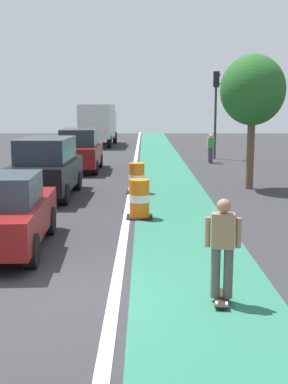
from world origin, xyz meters
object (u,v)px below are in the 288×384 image
object	(u,v)px
parked_suv_second	(48,167)
skateboarder_on_lane	(223,247)
parked_suv_third	(81,150)
parked_sedan_nearest	(2,213)
traffic_barrel_mid	(137,178)
pedestrian_waiting	(211,147)
traffic_barrel_front	(140,199)
pedestrian_crossing	(212,148)
delivery_truck_down_block	(100,122)
street_tree_sidewalk	(253,91)
traffic_light_corner	(217,99)

from	to	relation	value
parked_suv_second	skateboarder_on_lane	bearing A→B (deg)	-63.95
skateboarder_on_lane	parked_suv_third	distance (m)	16.88
parked_sedan_nearest	parked_suv_third	bearing A→B (deg)	90.01
traffic_barrel_mid	pedestrian_waiting	xyz separation A→B (m)	(3.97, 10.03, 0.33)
traffic_barrel_front	pedestrian_crossing	xyz separation A→B (m)	(3.80, 13.46, 0.33)
parked_suv_third	delivery_truck_down_block	distance (m)	15.64
skateboarder_on_lane	parked_suv_second	size ratio (longest dim) A/B	0.37
pedestrian_crossing	parked_suv_second	bearing A→B (deg)	-124.74
parked_sedan_nearest	pedestrian_waiting	world-z (taller)	parked_sedan_nearest
traffic_barrel_front	street_tree_sidewalk	size ratio (longest dim) A/B	0.22
parked_sedan_nearest	skateboarder_on_lane	bearing A→B (deg)	-33.60
parked_sedan_nearest	delivery_truck_down_block	xyz separation A→B (m)	(-0.50, 29.06, 1.01)
parked_suv_second	traffic_barrel_front	bearing A→B (deg)	-45.86
delivery_truck_down_block	traffic_barrel_front	bearing A→B (deg)	-82.40
traffic_barrel_front	traffic_barrel_mid	xyz separation A→B (m)	(-0.14, 4.07, 0.00)
traffic_barrel_front	pedestrian_crossing	distance (m)	13.99
parked_suv_third	street_tree_sidewalk	world-z (taller)	street_tree_sidewalk
traffic_barrel_front	pedestrian_waiting	bearing A→B (deg)	74.78
traffic_barrel_mid	pedestrian_crossing	bearing A→B (deg)	67.23
pedestrian_crossing	street_tree_sidewalk	world-z (taller)	street_tree_sidewalk
parked_suv_third	delivery_truck_down_block	xyz separation A→B (m)	(-0.49, 15.61, 0.81)
parked_sedan_nearest	parked_suv_third	xyz separation A→B (m)	(-0.00, 13.45, 0.20)
parked_suv_second	parked_sedan_nearest	bearing A→B (deg)	-87.60
traffic_barrel_mid	delivery_truck_down_block	xyz separation A→B (m)	(-3.31, 21.78, 1.31)
delivery_truck_down_block	street_tree_sidewalk	xyz separation A→B (m)	(7.60, -20.84, 1.82)
parked_suv_second	delivery_truck_down_block	xyz separation A→B (m)	(-0.22, 22.53, 0.81)
parked_suv_second	street_tree_sidewalk	world-z (taller)	street_tree_sidewalk
parked_suv_third	traffic_barrel_mid	size ratio (longest dim) A/B	4.24
skateboarder_on_lane	parked_suv_second	distance (m)	10.47
traffic_light_corner	traffic_barrel_front	bearing A→B (deg)	-105.35
traffic_barrel_front	traffic_barrel_mid	bearing A→B (deg)	91.93
traffic_barrel_mid	pedestrian_waiting	world-z (taller)	pedestrian_waiting
parked_suv_second	street_tree_sidewalk	xyz separation A→B (m)	(7.37, 1.69, 2.63)
street_tree_sidewalk	pedestrian_waiting	bearing A→B (deg)	91.98
parked_suv_second	delivery_truck_down_block	bearing A→B (deg)	90.57
parked_suv_second	parked_suv_third	bearing A→B (deg)	87.75
parked_suv_third	pedestrian_waiting	bearing A→B (deg)	29.59
skateboarder_on_lane	parked_suv_third	size ratio (longest dim) A/B	0.37
traffic_barrel_front	street_tree_sidewalk	distance (m)	7.23
parked_suv_second	traffic_light_corner	xyz separation A→B (m)	(7.57, 12.51, 2.47)
delivery_truck_down_block	pedestrian_crossing	world-z (taller)	delivery_truck_down_block
pedestrian_crossing	street_tree_sidewalk	size ratio (longest dim) A/B	0.32
street_tree_sidewalk	parked_suv_third	bearing A→B (deg)	143.66
parked_sedan_nearest	street_tree_sidewalk	bearing A→B (deg)	49.19
delivery_truck_down_block	pedestrian_crossing	bearing A→B (deg)	-59.66
parked_sedan_nearest	delivery_truck_down_block	size ratio (longest dim) A/B	0.55
parked_suv_second	traffic_barrel_front	distance (m)	4.66
delivery_truck_down_block	pedestrian_crossing	size ratio (longest dim) A/B	4.75
traffic_light_corner	street_tree_sidewalk	distance (m)	10.83
parked_sedan_nearest	pedestrian_waiting	distance (m)	18.59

